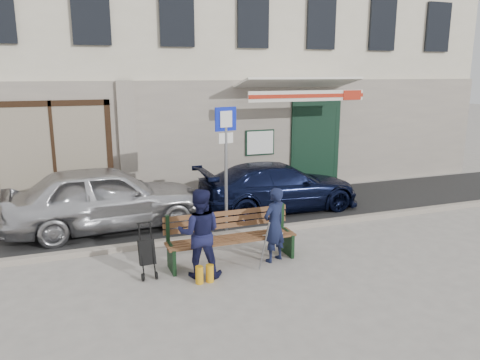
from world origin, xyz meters
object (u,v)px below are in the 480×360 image
car_navy (279,187)px  parking_sign (226,149)px  woman (200,233)px  stroller (147,253)px  car_silver (106,197)px  man (274,225)px  bench (229,239)px

car_navy → parking_sign: size_ratio=1.53×
woman → stroller: bearing=-1.1°
car_silver → man: bearing=-140.9°
stroller → man: bearing=-6.5°
car_silver → man: 4.00m
car_navy → man: 3.33m
parking_sign → woman: size_ratio=1.77×
bench → man: 0.86m
man → stroller: man is taller
car_silver → stroller: size_ratio=4.58×
car_silver → woman: bearing=-161.4°
car_silver → parking_sign: parking_sign is taller
parking_sign → woman: (-1.17, -2.06, -1.05)m
woman → man: bearing=-155.6°
woman → stroller: woman is taller
parking_sign → man: parking_sign is taller
bench → woman: 0.81m
man → stroller: (-2.30, 0.14, -0.29)m
car_navy → woman: size_ratio=2.70×
car_navy → stroller: bearing=126.8°
bench → man: size_ratio=1.73×
car_silver → parking_sign: size_ratio=1.57×
bench → woman: (-0.65, -0.37, 0.31)m
car_navy → bench: car_navy is taller
parking_sign → car_silver: bearing=145.6°
parking_sign → woman: bearing=-131.2°
parking_sign → bench: bearing=-118.7°
car_silver → parking_sign: bearing=-116.6°
car_silver → car_navy: size_ratio=1.03×
woman → car_navy: bearing=-114.8°
bench → stroller: size_ratio=2.58×
parking_sign → bench: parking_sign is taller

